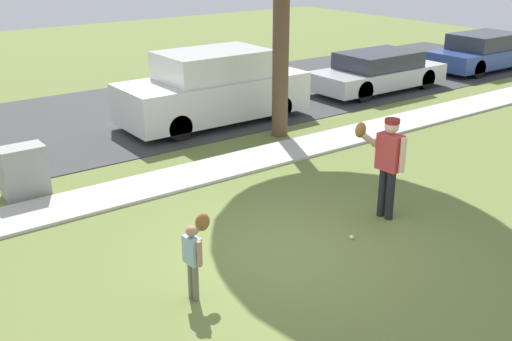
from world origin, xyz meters
name	(u,v)px	position (x,y,z in m)	size (l,w,h in m)	color
ground_plane	(179,182)	(0.00, 3.50, 0.00)	(48.00, 48.00, 0.00)	olive
sidewalk_strip	(176,179)	(0.00, 3.60, 0.03)	(36.00, 1.20, 0.06)	beige
road_surface	(84,123)	(0.00, 8.60, 0.01)	(36.00, 6.80, 0.02)	#38383A
person_adult	(387,158)	(2.06, -0.08, 1.11)	(0.74, 0.63, 1.79)	black
person_child	(195,249)	(-1.86, -0.30, 0.72)	(0.48, 0.45, 1.13)	#6B6656
baseball	(352,237)	(1.04, -0.35, 0.04)	(0.07, 0.07, 0.07)	white
utility_cabinet	(24,171)	(-2.68, 4.61, 0.49)	(0.82, 0.51, 0.98)	gray
parked_van_white	(214,89)	(2.86, 6.66, 0.90)	(5.00, 1.95, 1.88)	silver
parked_sedan_silver	(378,72)	(8.96, 6.57, 0.62)	(4.60, 1.80, 1.23)	silver
parked_wagon_blue	(483,52)	(14.54, 6.57, 0.66)	(4.50, 1.80, 1.33)	#2D478C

